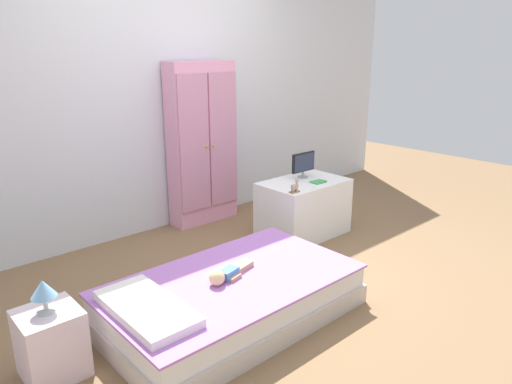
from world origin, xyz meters
name	(u,v)px	position (x,y,z in m)	size (l,w,h in m)	color
ground_plane	(282,280)	(0.00, 0.00, -0.01)	(10.00, 10.00, 0.02)	brown
back_wall	(162,84)	(0.00, 1.57, 1.35)	(6.40, 0.05, 2.70)	silver
bed	(232,298)	(-0.61, -0.16, 0.14)	(1.60, 0.93, 0.28)	beige
pillow	(146,308)	(-1.21, -0.16, 0.31)	(0.32, 0.67, 0.05)	white
doll	(224,275)	(-0.67, -0.15, 0.32)	(0.39, 0.16, 0.10)	#4C84C6
nightstand	(51,343)	(-1.67, 0.05, 0.19)	(0.30, 0.30, 0.38)	silver
table_lamp	(43,291)	(-1.67, 0.05, 0.50)	(0.13, 0.13, 0.18)	#B7B2AD
wardrobe	(202,144)	(0.31, 1.41, 0.78)	(0.68, 0.26, 1.55)	#E599BC
tv_stand	(303,208)	(0.77, 0.50, 0.26)	(0.78, 0.51, 0.51)	white
tv_monitor	(303,163)	(0.84, 0.58, 0.65)	(0.28, 0.10, 0.24)	#99999E
rocking_horse_toy	(295,186)	(0.46, 0.32, 0.57)	(0.09, 0.04, 0.11)	#8E6642
book_green	(318,182)	(0.82, 0.38, 0.52)	(0.13, 0.09, 0.01)	#429E51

